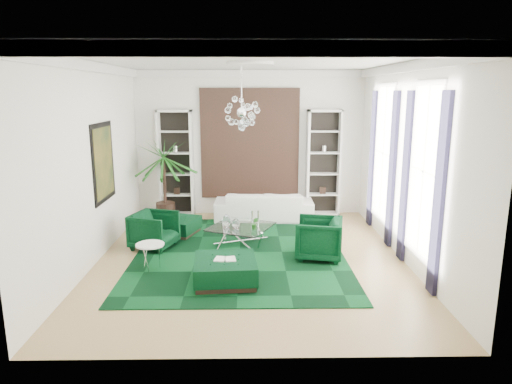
{
  "coord_description": "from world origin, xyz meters",
  "views": [
    {
      "loc": [
        -0.03,
        -8.6,
        3.24
      ],
      "look_at": [
        0.11,
        0.5,
        1.24
      ],
      "focal_mm": 32.0,
      "sensor_mm": 36.0,
      "label": 1
    }
  ],
  "objects_px": {
    "sofa": "(264,206)",
    "coffee_table": "(241,235)",
    "ottoman_front": "(225,271)",
    "armchair_right": "(319,238)",
    "ottoman_side": "(178,226)",
    "palm": "(164,169)",
    "armchair_left": "(154,230)",
    "side_table": "(151,258)"
  },
  "relations": [
    {
      "from": "sofa",
      "to": "coffee_table",
      "type": "distance_m",
      "value": 2.05
    },
    {
      "from": "armchair_right",
      "to": "ottoman_side",
      "type": "height_order",
      "value": "armchair_right"
    },
    {
      "from": "side_table",
      "to": "palm",
      "type": "distance_m",
      "value": 3.68
    },
    {
      "from": "ottoman_side",
      "to": "sofa",
      "type": "bearing_deg",
      "value": 30.84
    },
    {
      "from": "armchair_right",
      "to": "coffee_table",
      "type": "relative_size",
      "value": 0.75
    },
    {
      "from": "coffee_table",
      "to": "ottoman_front",
      "type": "bearing_deg",
      "value": -96.65
    },
    {
      "from": "armchair_left",
      "to": "ottoman_side",
      "type": "bearing_deg",
      "value": -2.04
    },
    {
      "from": "sofa",
      "to": "armchair_left",
      "type": "xyz_separation_m",
      "value": [
        -2.39,
        -2.16,
        0.02
      ]
    },
    {
      "from": "coffee_table",
      "to": "palm",
      "type": "bearing_deg",
      "value": 134.24
    },
    {
      "from": "ottoman_side",
      "to": "armchair_left",
      "type": "bearing_deg",
      "value": -110.24
    },
    {
      "from": "ottoman_side",
      "to": "coffee_table",
      "type": "bearing_deg",
      "value": -26.48
    },
    {
      "from": "ottoman_side",
      "to": "ottoman_front",
      "type": "bearing_deg",
      "value": -65.8
    },
    {
      "from": "armchair_right",
      "to": "ottoman_side",
      "type": "relative_size",
      "value": 1.04
    },
    {
      "from": "armchair_left",
      "to": "side_table",
      "type": "height_order",
      "value": "armchair_left"
    },
    {
      "from": "armchair_left",
      "to": "ottoman_side",
      "type": "distance_m",
      "value": 1.02
    },
    {
      "from": "ottoman_side",
      "to": "ottoman_front",
      "type": "relative_size",
      "value": 0.82
    },
    {
      "from": "armchair_left",
      "to": "side_table",
      "type": "xyz_separation_m",
      "value": [
        0.18,
        -1.27,
        -0.14
      ]
    },
    {
      "from": "armchair_left",
      "to": "ottoman_side",
      "type": "height_order",
      "value": "armchair_left"
    },
    {
      "from": "ottoman_front",
      "to": "side_table",
      "type": "bearing_deg",
      "value": 157.83
    },
    {
      "from": "coffee_table",
      "to": "palm",
      "type": "distance_m",
      "value": 3.06
    },
    {
      "from": "sofa",
      "to": "coffee_table",
      "type": "bearing_deg",
      "value": 75.48
    },
    {
      "from": "ottoman_front",
      "to": "side_table",
      "type": "xyz_separation_m",
      "value": [
        -1.41,
        0.57,
        0.04
      ]
    },
    {
      "from": "armchair_left",
      "to": "ottoman_front",
      "type": "relative_size",
      "value": 0.8
    },
    {
      "from": "sofa",
      "to": "ottoman_front",
      "type": "distance_m",
      "value": 4.08
    },
    {
      "from": "armchair_left",
      "to": "palm",
      "type": "bearing_deg",
      "value": 22.23
    },
    {
      "from": "ottoman_front",
      "to": "palm",
      "type": "bearing_deg",
      "value": 113.23
    },
    {
      "from": "armchair_right",
      "to": "palm",
      "type": "height_order",
      "value": "palm"
    },
    {
      "from": "ottoman_side",
      "to": "side_table",
      "type": "relative_size",
      "value": 1.66
    },
    {
      "from": "armchair_right",
      "to": "ottoman_side",
      "type": "bearing_deg",
      "value": -105.95
    },
    {
      "from": "armchair_left",
      "to": "ottoman_front",
      "type": "distance_m",
      "value": 2.44
    },
    {
      "from": "armchair_right",
      "to": "coffee_table",
      "type": "xyz_separation_m",
      "value": [
        -1.56,
        0.86,
        -0.2
      ]
    },
    {
      "from": "armchair_left",
      "to": "ottoman_side",
      "type": "xyz_separation_m",
      "value": [
        0.35,
        0.94,
        -0.19
      ]
    },
    {
      "from": "side_table",
      "to": "palm",
      "type": "xyz_separation_m",
      "value": [
        -0.34,
        3.5,
        1.08
      ]
    },
    {
      "from": "coffee_table",
      "to": "palm",
      "type": "height_order",
      "value": "palm"
    },
    {
      "from": "armchair_right",
      "to": "coffee_table",
      "type": "distance_m",
      "value": 1.79
    },
    {
      "from": "armchair_right",
      "to": "ottoman_front",
      "type": "xyz_separation_m",
      "value": [
        -1.8,
        -1.17,
        -0.2
      ]
    },
    {
      "from": "ottoman_side",
      "to": "side_table",
      "type": "xyz_separation_m",
      "value": [
        -0.16,
        -2.2,
        0.06
      ]
    },
    {
      "from": "armchair_right",
      "to": "ottoman_side",
      "type": "xyz_separation_m",
      "value": [
        -3.04,
        1.6,
        -0.22
      ]
    },
    {
      "from": "side_table",
      "to": "palm",
      "type": "relative_size",
      "value": 0.2
    },
    {
      "from": "sofa",
      "to": "armchair_right",
      "type": "bearing_deg",
      "value": 110.93
    },
    {
      "from": "ottoman_side",
      "to": "side_table",
      "type": "distance_m",
      "value": 2.21
    },
    {
      "from": "coffee_table",
      "to": "ottoman_front",
      "type": "height_order",
      "value": "ottoman_front"
    }
  ]
}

